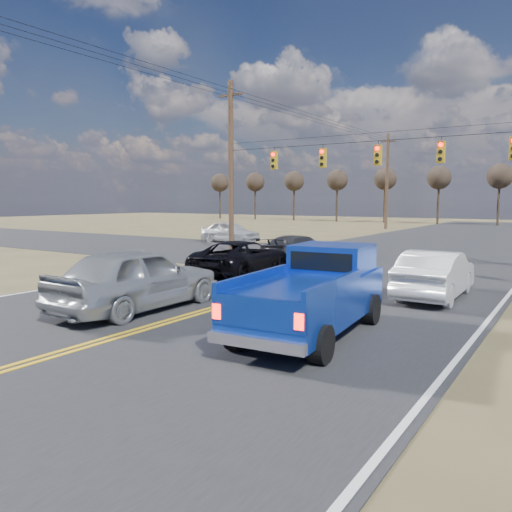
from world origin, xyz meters
The scene contains 12 objects.
ground centered at (0.00, 0.00, 0.00)m, with size 160.00×160.00×0.00m, color brown.
road_main centered at (0.00, 10.00, 0.00)m, with size 14.00×120.00×0.02m, color #28282B.
road_cross centered at (0.00, 18.00, 0.00)m, with size 120.00×12.00×0.02m, color #28282B.
signal_gantry centered at (0.50, 17.79, 5.06)m, with size 19.60×4.83×10.00m.
utility_poles centered at (0.00, 17.00, 5.23)m, with size 19.60×58.32×10.00m.
treeline centered at (0.00, 26.96, 5.70)m, with size 87.00×117.80×7.40m.
pickup_truck centered at (3.60, 3.98, 0.97)m, with size 2.50×5.49×2.01m.
silver_suv centered at (-1.74, 3.57, 0.91)m, with size 2.15×5.33×1.82m, color #979A9E.
black_suv centered at (-3.03, 10.57, 0.72)m, with size 2.39×5.18×1.44m, color black.
white_car_queue centered at (4.86, 10.00, 0.76)m, with size 1.61×4.62×1.52m, color silver.
dgrey_car_queue centered at (-3.05, 15.50, 0.69)m, with size 1.93×4.75×1.38m, color #323337.
cross_car_west centered at (-12.78, 23.00, 0.78)m, with size 4.60×1.85×1.57m, color silver.
Camera 1 is at (8.70, -6.21, 3.12)m, focal length 35.00 mm.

